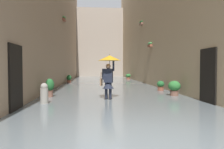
{
  "coord_description": "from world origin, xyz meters",
  "views": [
    {
      "loc": [
        0.96,
        3.91,
        1.46
      ],
      "look_at": [
        0.13,
        -5.42,
        1.14
      ],
      "focal_mm": 33.39,
      "sensor_mm": 36.0,
      "label": 1
    }
  ],
  "objects_px": {
    "mooring_bollard": "(44,94)",
    "potted_plant_near_left": "(161,86)",
    "potted_plant_mid_left": "(174,88)",
    "person_wading": "(109,68)",
    "potted_plant_near_right": "(69,79)",
    "potted_plant_far_left": "(128,76)",
    "potted_plant_mid_right": "(50,87)"
  },
  "relations": [
    {
      "from": "person_wading",
      "to": "potted_plant_near_left",
      "type": "distance_m",
      "value": 4.59
    },
    {
      "from": "potted_plant_mid_left",
      "to": "person_wading",
      "type": "bearing_deg",
      "value": 13.76
    },
    {
      "from": "potted_plant_near_left",
      "to": "potted_plant_far_left",
      "type": "bearing_deg",
      "value": -90.08
    },
    {
      "from": "mooring_bollard",
      "to": "potted_plant_near_left",
      "type": "bearing_deg",
      "value": -146.13
    },
    {
      "from": "potted_plant_near_left",
      "to": "potted_plant_mid_right",
      "type": "height_order",
      "value": "potted_plant_mid_right"
    },
    {
      "from": "person_wading",
      "to": "mooring_bollard",
      "type": "height_order",
      "value": "person_wading"
    },
    {
      "from": "potted_plant_mid_right",
      "to": "potted_plant_far_left",
      "type": "bearing_deg",
      "value": -113.64
    },
    {
      "from": "mooring_bollard",
      "to": "potted_plant_mid_left",
      "type": "bearing_deg",
      "value": -163.56
    },
    {
      "from": "person_wading",
      "to": "potted_plant_near_right",
      "type": "height_order",
      "value": "person_wading"
    },
    {
      "from": "potted_plant_far_left",
      "to": "potted_plant_mid_left",
      "type": "distance_m",
      "value": 13.86
    },
    {
      "from": "person_wading",
      "to": "potted_plant_mid_left",
      "type": "xyz_separation_m",
      "value": [
        -3.26,
        -0.8,
        -0.94
      ]
    },
    {
      "from": "potted_plant_far_left",
      "to": "potted_plant_mid_left",
      "type": "height_order",
      "value": "potted_plant_mid_left"
    },
    {
      "from": "potted_plant_mid_right",
      "to": "mooring_bollard",
      "type": "xyz_separation_m",
      "value": [
        -0.16,
        1.81,
        -0.1
      ]
    },
    {
      "from": "potted_plant_mid_left",
      "to": "potted_plant_mid_right",
      "type": "bearing_deg",
      "value": -1.0
    },
    {
      "from": "potted_plant_far_left",
      "to": "potted_plant_near_left",
      "type": "height_order",
      "value": "potted_plant_far_left"
    },
    {
      "from": "potted_plant_mid_left",
      "to": "potted_plant_mid_right",
      "type": "distance_m",
      "value": 5.96
    },
    {
      "from": "potted_plant_near_right",
      "to": "potted_plant_mid_right",
      "type": "bearing_deg",
      "value": 91.19
    },
    {
      "from": "potted_plant_far_left",
      "to": "potted_plant_near_left",
      "type": "bearing_deg",
      "value": 89.92
    },
    {
      "from": "potted_plant_near_right",
      "to": "potted_plant_far_left",
      "type": "bearing_deg",
      "value": -144.66
    },
    {
      "from": "potted_plant_mid_left",
      "to": "potted_plant_near_right",
      "type": "distance_m",
      "value": 11.28
    },
    {
      "from": "mooring_bollard",
      "to": "potted_plant_far_left",
      "type": "bearing_deg",
      "value": -110.62
    },
    {
      "from": "potted_plant_far_left",
      "to": "potted_plant_near_right",
      "type": "distance_m",
      "value": 7.62
    },
    {
      "from": "potted_plant_near_right",
      "to": "potted_plant_mid_right",
      "type": "height_order",
      "value": "potted_plant_mid_right"
    },
    {
      "from": "potted_plant_mid_left",
      "to": "potted_plant_near_right",
      "type": "relative_size",
      "value": 1.06
    },
    {
      "from": "person_wading",
      "to": "potted_plant_far_left",
      "type": "distance_m",
      "value": 15.07
    },
    {
      "from": "potted_plant_near_right",
      "to": "potted_plant_near_left",
      "type": "bearing_deg",
      "value": 130.56
    },
    {
      "from": "mooring_bollard",
      "to": "potted_plant_near_right",
      "type": "bearing_deg",
      "value": -88.17
    },
    {
      "from": "potted_plant_mid_left",
      "to": "mooring_bollard",
      "type": "xyz_separation_m",
      "value": [
        5.8,
        1.71,
        -0.04
      ]
    },
    {
      "from": "potted_plant_near_right",
      "to": "person_wading",
      "type": "bearing_deg",
      "value": 105.76
    },
    {
      "from": "person_wading",
      "to": "potted_plant_mid_right",
      "type": "bearing_deg",
      "value": -18.48
    },
    {
      "from": "potted_plant_near_right",
      "to": "mooring_bollard",
      "type": "xyz_separation_m",
      "value": [
        -0.36,
        11.17,
        0.02
      ]
    },
    {
      "from": "person_wading",
      "to": "potted_plant_near_left",
      "type": "relative_size",
      "value": 3.1
    }
  ]
}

